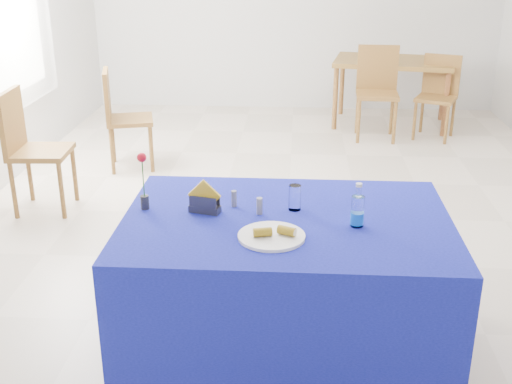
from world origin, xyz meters
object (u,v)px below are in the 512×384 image
blue_table (285,286)px  chair_bg_left (377,85)px  chair_win_a (29,142)px  water_bottle (357,212)px  chair_win_b (120,112)px  chair_bg_right (438,90)px  oak_table (393,66)px  plate (271,236)px

blue_table → chair_bg_left: bearing=77.5°
chair_bg_left → chair_win_a: 3.68m
blue_table → chair_bg_left: chair_bg_left is taller
blue_table → water_bottle: bearing=-12.2°
water_bottle → chair_win_b: (-1.92, 2.88, -0.29)m
chair_bg_right → chair_win_b: size_ratio=0.95×
chair_bg_right → chair_win_a: size_ratio=0.91×
blue_table → chair_bg_left: (0.89, 4.01, 0.18)m
oak_table → water_bottle: bearing=-99.7°
chair_bg_left → chair_bg_right: (0.66, 0.05, -0.06)m
blue_table → water_bottle: water_bottle is taller
plate → water_bottle: water_bottle is taller
plate → chair_win_a: size_ratio=0.32×
chair_bg_right → chair_win_a: (-3.59, -2.29, 0.05)m
chair_bg_right → chair_win_a: 4.25m
chair_bg_left → chair_win_b: chair_bg_left is taller
blue_table → chair_bg_right: chair_bg_right is taller
oak_table → chair_bg_right: bearing=-46.4°
chair_win_b → blue_table: bearing=-164.8°
chair_win_b → chair_win_a: bearing=142.6°
oak_table → chair_win_a: bearing=-138.9°
water_bottle → chair_bg_left: bearing=82.2°
water_bottle → chair_bg_right: bearing=73.5°
plate → chair_bg_right: (1.62, 4.29, -0.26)m
water_bottle → chair_win_a: 3.01m
blue_table → chair_bg_right: 4.35m
blue_table → chair_win_b: (-1.59, 2.81, 0.16)m
blue_table → chair_win_b: bearing=119.5°
water_bottle → chair_win_b: 3.48m
water_bottle → oak_table: bearing=80.3°
chair_bg_left → chair_bg_right: bearing=6.7°
chair_win_a → chair_win_b: bearing=-26.5°
chair_bg_right → chair_win_b: chair_win_b is taller
plate → chair_bg_left: bearing=77.3°
oak_table → chair_bg_left: (-0.23, -0.50, -0.11)m
plate → blue_table: size_ratio=0.19×
chair_win_a → chair_bg_right: bearing=-60.9°
water_bottle → oak_table: 4.66m
plate → chair_bg_left: chair_bg_left is taller
water_bottle → chair_bg_right: 4.32m
blue_table → chair_win_a: size_ratio=1.66×
plate → chair_win_b: bearing=116.7°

